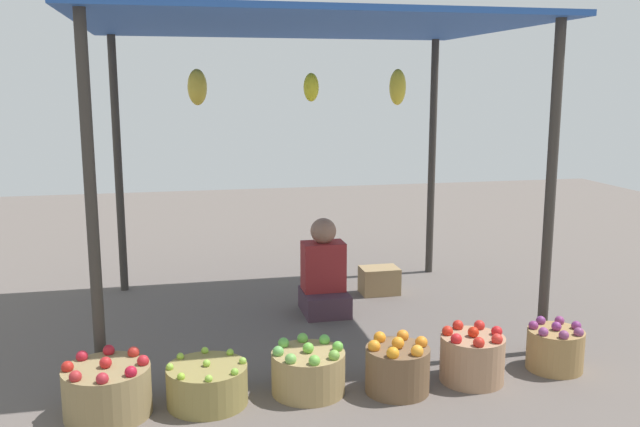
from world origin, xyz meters
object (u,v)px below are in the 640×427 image
at_px(basket_red_apples, 107,390).
at_px(basket_limes, 207,384).
at_px(basket_purple_onions, 555,348).
at_px(basket_green_apples, 308,371).
at_px(basket_oranges, 397,368).
at_px(wooden_crate_near_vendor, 379,280).
at_px(basket_red_tomatoes, 472,357).
at_px(vendor_person, 324,277).

xyz_separation_m(basket_red_apples, basket_limes, (0.56, 0.02, -0.03)).
distance_m(basket_limes, basket_purple_onions, 2.25).
height_order(basket_red_apples, basket_green_apples, basket_red_apples).
distance_m(basket_oranges, wooden_crate_near_vendor, 2.00).
height_order(basket_oranges, basket_red_tomatoes, basket_red_tomatoes).
relative_size(basket_oranges, basket_purple_onions, 1.07).
bearing_deg(basket_red_tomatoes, vendor_person, 112.41).
height_order(basket_red_apples, basket_oranges, basket_oranges).
bearing_deg(basket_purple_onions, basket_oranges, -174.77).
height_order(vendor_person, basket_red_apples, vendor_person).
distance_m(vendor_person, basket_red_apples, 2.18).
bearing_deg(vendor_person, basket_green_apples, -106.09).
distance_m(vendor_person, basket_oranges, 1.56).
bearing_deg(basket_purple_onions, basket_limes, -179.43).
bearing_deg(basket_red_tomatoes, basket_limes, 178.85).
height_order(vendor_person, basket_oranges, vendor_person).
height_order(basket_oranges, wooden_crate_near_vendor, basket_oranges).
height_order(basket_red_apples, wooden_crate_near_vendor, basket_red_apples).
bearing_deg(basket_purple_onions, basket_red_apples, -179.05).
distance_m(vendor_person, basket_purple_onions, 1.91).
relative_size(basket_red_apples, basket_green_apples, 1.09).
height_order(basket_red_apples, basket_purple_onions, basket_red_apples).
distance_m(basket_oranges, basket_red_tomatoes, 0.51).
xyz_separation_m(basket_oranges, wooden_crate_near_vendor, (0.48, 1.94, -0.03)).
xyz_separation_m(basket_limes, basket_red_tomatoes, (1.65, -0.03, 0.04)).
distance_m(basket_red_apples, basket_limes, 0.56).
bearing_deg(wooden_crate_near_vendor, basket_green_apples, -118.85).
bearing_deg(basket_purple_onions, basket_green_apples, 179.99).
xyz_separation_m(vendor_person, basket_green_apples, (-0.42, -1.45, -0.16)).
distance_m(basket_limes, basket_green_apples, 0.61).
relative_size(basket_oranges, basket_red_tomatoes, 0.97).
bearing_deg(basket_limes, basket_purple_onions, 0.57).
height_order(basket_red_apples, basket_limes, basket_red_apples).
distance_m(basket_red_apples, basket_oranges, 1.69).
xyz_separation_m(vendor_person, basket_oranges, (0.11, -1.55, -0.15)).
xyz_separation_m(basket_green_apples, wooden_crate_near_vendor, (1.01, 1.84, -0.02)).
bearing_deg(basket_green_apples, basket_red_tomatoes, -3.08).
bearing_deg(basket_red_tomatoes, basket_green_apples, 176.92).
xyz_separation_m(basket_purple_onions, wooden_crate_near_vendor, (-0.63, 1.84, -0.02)).
bearing_deg(basket_limes, wooden_crate_near_vendor, 48.99).
distance_m(basket_red_apples, basket_green_apples, 1.16).
bearing_deg(basket_oranges, basket_limes, 175.99).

